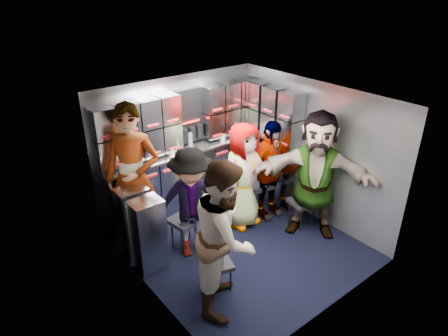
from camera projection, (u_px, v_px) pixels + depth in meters
floor at (240, 245)px, 5.58m from camera, size 3.00×3.00×0.00m
wall_back at (178, 144)px, 6.17m from camera, size 2.80×0.04×2.10m
wall_left at (144, 216)px, 4.34m from camera, size 0.04×3.00×2.10m
wall_right at (313, 152)px, 5.90m from camera, size 0.04×3.00×2.10m
ceiling at (243, 100)px, 4.65m from camera, size 2.80×3.00×0.02m
cart_bank_back at (187, 180)px, 6.27m from camera, size 2.68×0.38×0.99m
cart_bank_left at (141, 228)px, 5.09m from camera, size 0.38×0.76×0.99m
counter at (186, 150)px, 6.04m from camera, size 2.68×0.42×0.03m
locker_bank_back at (182, 119)px, 5.87m from camera, size 2.68×0.28×0.82m
locker_bank_right at (274, 113)px, 6.11m from camera, size 0.28×1.00×0.82m
right_cabinet at (275, 173)px, 6.48m from camera, size 0.28×1.20×1.00m
coffee_niche at (190, 117)px, 6.02m from camera, size 0.46×0.16×0.84m
red_latch_strip at (194, 162)px, 5.96m from camera, size 2.60×0.02×0.03m
jump_seat_near_left at (216, 265)px, 4.64m from camera, size 0.44×0.43×0.42m
jump_seat_mid_left at (185, 222)px, 5.40m from camera, size 0.43×0.42×0.45m
jump_seat_center at (235, 194)px, 6.04m from camera, size 0.42×0.40×0.46m
jump_seat_mid_right at (260, 185)px, 6.23m from camera, size 0.48×0.47×0.50m
jump_seat_near_right at (302, 203)px, 5.88m from camera, size 0.42×0.40×0.42m
attendant_standing at (133, 178)px, 5.22m from camera, size 0.87×0.86×2.02m
attendant_arc_a at (226, 236)px, 4.28m from camera, size 1.09×1.09×1.78m
attendant_arc_b at (192, 204)px, 5.11m from camera, size 1.14×0.91×1.54m
attendant_arc_c at (243, 176)px, 5.74m from camera, size 0.81×0.55×1.60m
attendant_arc_d at (269, 170)px, 5.96m from camera, size 0.92×0.40×1.55m
attendant_arc_e at (316, 175)px, 5.51m from camera, size 1.47×1.68×1.84m
bottle_left at (177, 146)px, 5.85m from camera, size 0.07×0.07×0.23m
bottle_mid at (191, 142)px, 5.98m from camera, size 0.06×0.06×0.25m
bottle_right at (235, 129)px, 6.46m from camera, size 0.06×0.06×0.25m
cup_left at (172, 152)px, 5.81m from camera, size 0.08×0.08×0.11m
cup_right at (223, 137)px, 6.34m from camera, size 0.08×0.08×0.09m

